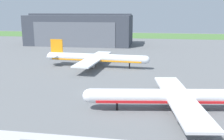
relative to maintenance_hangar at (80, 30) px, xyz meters
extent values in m
plane|color=slate|center=(33.83, -108.40, -10.57)|extent=(440.00, 440.00, 0.00)
cube|color=#4A7638|center=(33.83, 76.59, -10.53)|extent=(440.00, 56.00, 0.08)
cube|color=#383D47|center=(0.00, 0.09, -0.14)|extent=(73.59, 29.69, 20.86)
cube|color=slate|center=(0.00, -14.90, -2.22)|extent=(55.93, 0.30, 16.69)
cube|color=#383D47|center=(0.00, 0.09, 10.89)|extent=(73.59, 7.12, 1.20)
cylinder|color=silver|center=(58.56, -118.98, -6.85)|extent=(42.75, 9.63, 3.59)
sphere|color=silver|center=(37.44, -122.02, -6.85)|extent=(3.44, 3.44, 3.44)
cube|color=red|center=(58.56, -118.98, -7.83)|extent=(39.38, 9.18, 0.63)
cube|color=silver|center=(57.98, -108.98, -7.30)|extent=(9.32, 18.78, 0.56)
cube|color=silver|center=(60.82, -128.74, -7.30)|extent=(9.32, 18.78, 0.56)
cylinder|color=gray|center=(57.39, -110.52, -8.58)|extent=(3.65, 2.44, 1.97)
cylinder|color=gray|center=(59.83, -127.43, -8.58)|extent=(3.65, 2.44, 1.97)
cylinder|color=black|center=(44.19, -121.05, -9.60)|extent=(0.56, 0.56, 1.93)
cylinder|color=black|center=(59.98, -116.88, -9.60)|extent=(0.56, 0.56, 1.93)
cylinder|color=black|center=(60.51, -120.60, -9.60)|extent=(0.56, 0.56, 1.93)
cylinder|color=silver|center=(28.21, -73.16, -6.35)|extent=(43.42, 6.32, 3.44)
sphere|color=silver|center=(49.80, -74.61, -6.35)|extent=(3.30, 3.30, 3.30)
sphere|color=silver|center=(6.61, -71.72, -6.35)|extent=(2.68, 2.68, 2.68)
cube|color=orange|center=(28.21, -73.16, -7.30)|extent=(39.97, 6.13, 0.60)
cube|color=orange|center=(10.06, -71.95, -1.70)|extent=(5.64, 0.77, 5.85)
cube|color=silver|center=(9.03, -74.49, -6.01)|extent=(4.21, 5.07, 0.28)
cube|color=silver|center=(9.38, -69.29, -6.01)|extent=(4.21, 5.07, 0.28)
cube|color=silver|center=(26.69, -82.85, -6.78)|extent=(8.09, 18.07, 0.56)
cube|color=silver|center=(28.00, -63.35, -6.78)|extent=(8.09, 18.07, 0.56)
cylinder|color=gray|center=(27.58, -81.50, -8.03)|extent=(3.39, 2.11, 1.89)
cylinder|color=gray|center=(28.70, -64.81, -8.03)|extent=(3.39, 2.11, 1.89)
cylinder|color=black|center=(42.89, -74.14, -9.32)|extent=(0.56, 0.56, 2.50)
cylinder|color=black|center=(26.36, -74.85, -9.32)|extent=(0.56, 0.56, 2.50)
cylinder|color=black|center=(26.60, -71.24, -9.32)|extent=(0.56, 0.56, 2.50)
camera|label=1|loc=(52.54, -180.98, 13.68)|focal=41.43mm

